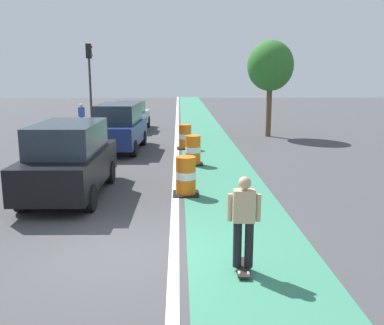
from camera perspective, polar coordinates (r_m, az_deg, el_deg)
The scene contains 13 objects.
ground_plane at distance 8.58m, azimuth -8.51°, elevation -11.76°, with size 100.00×100.00×0.00m, color #424244.
bike_lane_strip at distance 20.15m, azimuth 2.25°, elevation 2.05°, with size 2.50×80.00×0.01m, color #387F60.
lane_divider_stripe at distance 20.10m, azimuth -2.03°, elevation 2.03°, with size 0.20×80.00×0.01m, color silver.
skateboarder_on_lane at distance 7.57m, azimuth 6.76°, elevation -7.57°, with size 0.57×0.81×1.69m.
parked_suv_nearest at distance 12.52m, azimuth -15.68°, elevation 0.42°, with size 1.99×4.64×2.04m.
parked_suv_second at distance 19.34m, azimuth -9.47°, elevation 4.58°, with size 2.12×4.70×2.04m.
parked_sedan_third at distance 26.17m, azimuth -8.02°, elevation 6.03°, with size 2.09×4.19×1.70m.
traffic_barrel_front at distance 12.25m, azimuth -0.82°, elevation -1.80°, with size 0.73×0.73×1.09m.
traffic_barrel_mid at distance 16.22m, azimuth 0.13°, elevation 1.58°, with size 0.73×0.73×1.09m.
traffic_barrel_back at distance 19.59m, azimuth -0.92°, elevation 3.35°, with size 0.73×0.73×1.09m.
traffic_light_corner at distance 28.93m, azimuth -13.19°, elevation 11.67°, with size 0.41×0.32×5.10m.
pedestrian_crossing at distance 26.04m, azimuth -14.17°, elevation 5.83°, with size 0.34×0.20×1.61m.
street_tree_sidewalk at distance 23.57m, azimuth 10.17°, elevation 12.24°, with size 2.40×2.40×5.00m.
Camera 1 is at (1.00, -7.81, 3.41)m, focal length 40.95 mm.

